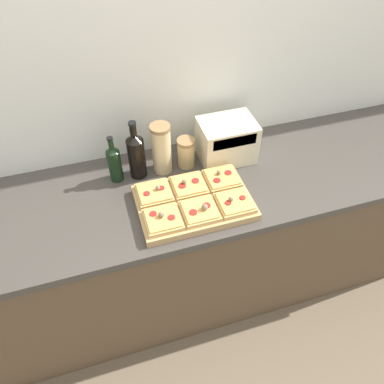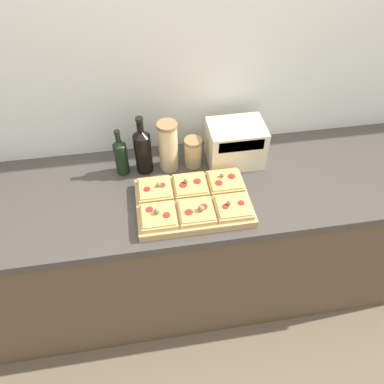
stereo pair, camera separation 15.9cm
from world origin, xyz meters
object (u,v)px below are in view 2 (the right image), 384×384
grain_jar_short (193,152)px  toaster_oven (235,144)px  cutting_board (193,203)px  olive_oil_bottle (121,156)px  grain_jar_tall (168,146)px  wine_bottle (143,150)px

grain_jar_short → toaster_oven: size_ratio=0.53×
cutting_board → olive_oil_bottle: bearing=137.4°
cutting_board → grain_jar_tall: grain_jar_tall is taller
cutting_board → wine_bottle: wine_bottle is taller
olive_oil_bottle → toaster_oven: 0.55m
grain_jar_tall → grain_jar_short: size_ratio=1.69×
cutting_board → grain_jar_tall: size_ratio=1.93×
wine_bottle → cutting_board: bearing=-54.8°
cutting_board → toaster_oven: size_ratio=1.71×
grain_jar_short → toaster_oven: 0.21m
olive_oil_bottle → grain_jar_short: (0.34, -0.00, -0.02)m
cutting_board → wine_bottle: (-0.19, 0.27, 0.11)m
cutting_board → wine_bottle: size_ratio=1.65×
cutting_board → olive_oil_bottle: size_ratio=2.04×
cutting_board → olive_oil_bottle: olive_oil_bottle is taller
cutting_board → olive_oil_bottle: 0.41m
olive_oil_bottle → grain_jar_tall: (0.22, -0.00, 0.03)m
cutting_board → toaster_oven: toaster_oven is taller
wine_bottle → toaster_oven: wine_bottle is taller
olive_oil_bottle → wine_bottle: bearing=-0.0°
toaster_oven → cutting_board: bearing=-132.7°
olive_oil_bottle → wine_bottle: wine_bottle is taller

